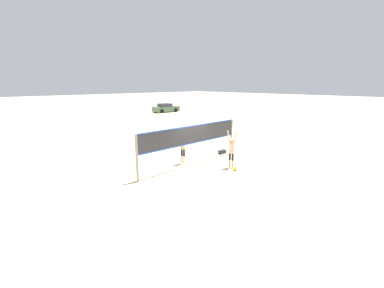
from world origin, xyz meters
The scene contains 7 objects.
ground_plane centered at (0.00, 0.00, 0.00)m, with size 200.00×200.00×0.00m, color beige.
volleyball_net centered at (0.00, 0.00, 1.68)m, with size 7.46×0.12×2.40m.
player_spiker centered at (1.32, -1.83, 1.14)m, with size 0.28×0.71×2.16m.
player_blocker centered at (-0.14, 0.64, 1.21)m, with size 0.28×0.72×2.28m.
volleyball centered at (1.19, -2.24, 0.11)m, with size 0.23×0.23×0.23m.
gear_bag centered at (3.35, 0.50, 0.13)m, with size 0.54×0.29×0.26m.
parked_car_near centered at (16.67, 23.82, 0.66)m, with size 4.55×2.39×1.46m.
Camera 1 is at (-9.92, -10.39, 4.73)m, focal length 24.00 mm.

